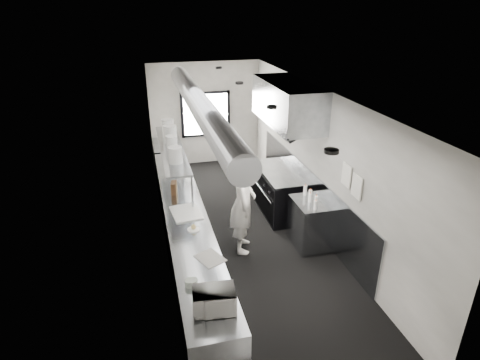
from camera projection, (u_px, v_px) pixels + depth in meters
floor at (242, 233)px, 7.98m from camera, size 3.00×8.00×0.01m
ceiling at (242, 92)px, 6.84m from camera, size 3.00×8.00×0.01m
wall_back at (206, 114)px, 10.95m from camera, size 3.00×0.02×2.80m
wall_front at (346, 320)px, 3.87m from camera, size 3.00×0.02×2.80m
wall_left at (160, 176)px, 7.07m from camera, size 0.02×8.00×2.80m
wall_right at (317, 161)px, 7.75m from camera, size 0.02×8.00×2.80m
wall_cladding at (307, 194)px, 8.36m from camera, size 0.03×5.50×1.10m
hvac_duct at (199, 104)px, 7.14m from camera, size 0.40×6.40×0.40m
service_window at (206, 114)px, 10.92m from camera, size 1.36×0.05×1.25m
exhaust_hood at (287, 103)px, 7.87m from camera, size 0.81×2.20×0.88m
prep_counter at (186, 234)px, 7.10m from camera, size 0.70×6.00×0.90m
pass_shelf at (172, 149)px, 7.97m from camera, size 0.45×3.00×0.68m
range at (280, 191)px, 8.64m from camera, size 0.88×1.60×0.94m
bottle_station at (311, 223)px, 7.44m from camera, size 0.65×0.80×0.90m
far_work_table at (168, 160)px, 10.37m from camera, size 0.70×1.20×0.90m
notice_sheet_a at (346, 175)px, 6.60m from camera, size 0.02×0.28×0.38m
notice_sheet_b at (357, 187)px, 6.31m from camera, size 0.02×0.28×0.38m
line_cook at (243, 202)px, 7.11m from camera, size 0.61×0.79×1.92m
microwave at (214, 300)px, 4.66m from camera, size 0.49×0.39×0.28m
deli_tub_a at (193, 282)px, 5.10m from camera, size 0.14×0.14×0.09m
deli_tub_b at (190, 283)px, 5.09m from camera, size 0.16×0.16×0.09m
newspaper at (210, 258)px, 5.65m from camera, size 0.45×0.49×0.01m
small_plate at (194, 229)px, 6.36m from camera, size 0.23×0.23×0.02m
pastry at (193, 227)px, 6.34m from camera, size 0.08×0.08×0.08m
cutting_board at (186, 213)px, 6.86m from camera, size 0.53×0.67×0.02m
knife_block at (174, 188)px, 7.53m from camera, size 0.14×0.23×0.23m
plate_stack_a at (175, 155)px, 7.13m from camera, size 0.32×0.32×0.30m
plate_stack_b at (172, 143)px, 7.75m from camera, size 0.27×0.27×0.29m
plate_stack_c at (170, 134)px, 8.11m from camera, size 0.33×0.33×0.37m
plate_stack_d at (168, 128)px, 8.48m from camera, size 0.31×0.31×0.39m
squeeze_bottle_a at (315, 205)px, 6.94m from camera, size 0.06×0.06×0.17m
squeeze_bottle_b at (316, 201)px, 7.09m from camera, size 0.08×0.08×0.19m
squeeze_bottle_c at (310, 198)px, 7.21m from camera, size 0.07×0.07×0.17m
squeeze_bottle_d at (310, 194)px, 7.32m from camera, size 0.08×0.08×0.18m
squeeze_bottle_e at (305, 190)px, 7.46m from camera, size 0.08×0.08×0.20m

